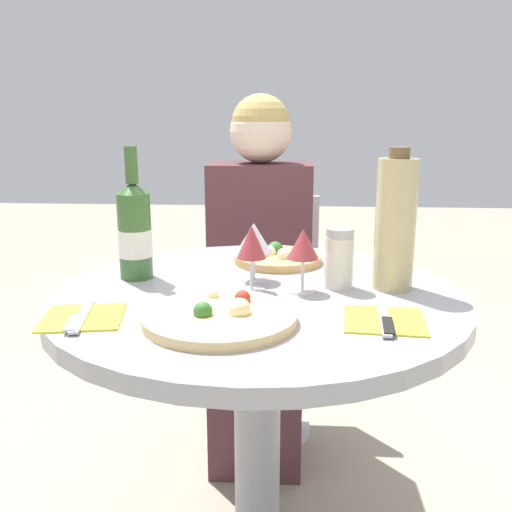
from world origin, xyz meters
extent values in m
cylinder|color=gray|center=(0.00, 0.00, 0.37)|extent=(0.11, 0.11, 0.70)
cylinder|color=#9E9EA3|center=(0.00, 0.00, 0.74)|extent=(0.91, 0.91, 0.04)
cylinder|color=silver|center=(-0.03, 0.71, 0.01)|extent=(0.37, 0.37, 0.01)
cylinder|color=silver|center=(-0.03, 0.71, 0.22)|extent=(0.06, 0.06, 0.43)
cube|color=silver|center=(-0.03, 0.71, 0.45)|extent=(0.41, 0.41, 0.03)
cube|color=silver|center=(-0.03, 0.90, 0.66)|extent=(0.41, 0.02, 0.38)
cube|color=#512D33|center=(-0.03, 0.54, 0.23)|extent=(0.29, 0.33, 0.46)
cube|color=#512D33|center=(-0.03, 0.71, 0.72)|extent=(0.35, 0.21, 0.52)
sphere|color=beige|center=(-0.03, 0.71, 1.08)|extent=(0.20, 0.20, 0.20)
sphere|color=tan|center=(-0.03, 0.71, 1.11)|extent=(0.19, 0.19, 0.19)
cylinder|color=#E5C17F|center=(-0.06, -0.20, 0.77)|extent=(0.29, 0.29, 0.02)
sphere|color=beige|center=(-0.08, -0.10, 0.79)|extent=(0.02, 0.02, 0.02)
sphere|color=beige|center=(-0.02, -0.20, 0.79)|extent=(0.04, 0.04, 0.04)
sphere|color=#336B28|center=(-0.09, -0.21, 0.79)|extent=(0.04, 0.04, 0.04)
sphere|color=#B22D1E|center=(-0.02, -0.13, 0.79)|extent=(0.03, 0.03, 0.03)
cylinder|color=tan|center=(0.04, 0.26, 0.77)|extent=(0.23, 0.23, 0.02)
sphere|color=#336B28|center=(-0.02, 0.22, 0.79)|extent=(0.03, 0.03, 0.03)
sphere|color=beige|center=(0.06, 0.23, 0.79)|extent=(0.04, 0.04, 0.04)
sphere|color=beige|center=(0.02, 0.27, 0.79)|extent=(0.03, 0.03, 0.03)
sphere|color=#336B28|center=(0.03, 0.28, 0.79)|extent=(0.04, 0.04, 0.04)
sphere|color=beige|center=(0.00, 0.25, 0.79)|extent=(0.03, 0.03, 0.03)
sphere|color=#336B28|center=(-0.04, 0.27, 0.79)|extent=(0.03, 0.03, 0.03)
sphere|color=beige|center=(-0.01, 0.25, 0.79)|extent=(0.03, 0.03, 0.03)
cylinder|color=#38602D|center=(-0.30, 0.09, 0.86)|extent=(0.08, 0.08, 0.20)
cone|color=#38602D|center=(-0.30, 0.09, 0.98)|extent=(0.08, 0.08, 0.03)
cylinder|color=#38602D|center=(-0.30, 0.09, 1.03)|extent=(0.03, 0.03, 0.08)
cylinder|color=silver|center=(-0.30, 0.09, 0.85)|extent=(0.08, 0.08, 0.06)
cylinder|color=tan|center=(0.30, 0.05, 0.91)|extent=(0.09, 0.09, 0.29)
cylinder|color=brown|center=(0.30, 0.05, 1.06)|extent=(0.04, 0.04, 0.02)
cylinder|color=silver|center=(0.18, 0.04, 0.82)|extent=(0.06, 0.06, 0.12)
cylinder|color=#B2B2B7|center=(0.18, 0.04, 0.89)|extent=(0.06, 0.06, 0.02)
cylinder|color=silver|center=(-0.01, 0.01, 0.76)|extent=(0.06, 0.06, 0.00)
cylinder|color=silver|center=(-0.01, 0.01, 0.80)|extent=(0.01, 0.01, 0.07)
cone|color=#9E383D|center=(-0.01, 0.01, 0.87)|extent=(0.06, 0.06, 0.07)
cylinder|color=silver|center=(0.10, 0.01, 0.76)|extent=(0.06, 0.06, 0.00)
cylinder|color=silver|center=(0.10, 0.01, 0.80)|extent=(0.01, 0.01, 0.07)
cone|color=#9E383D|center=(0.10, 0.01, 0.87)|extent=(0.07, 0.07, 0.07)
cylinder|color=silver|center=(-0.01, 0.09, 0.76)|extent=(0.06, 0.06, 0.00)
cylinder|color=silver|center=(-0.01, 0.09, 0.80)|extent=(0.01, 0.01, 0.07)
cone|color=silver|center=(-0.01, 0.09, 0.86)|extent=(0.08, 0.08, 0.07)
cube|color=yellow|center=(-0.32, -0.19, 0.76)|extent=(0.17, 0.17, 0.00)
cube|color=silver|center=(-0.32, -0.19, 0.77)|extent=(0.05, 0.19, 0.00)
cube|color=silver|center=(-0.32, -0.24, 0.77)|extent=(0.03, 0.09, 0.00)
cube|color=yellow|center=(0.25, -0.17, 0.76)|extent=(0.16, 0.16, 0.00)
cube|color=silver|center=(0.25, -0.17, 0.77)|extent=(0.04, 0.19, 0.00)
cube|color=black|center=(0.25, -0.22, 0.77)|extent=(0.03, 0.09, 0.00)
camera|label=1|loc=(0.08, -1.20, 1.14)|focal=40.00mm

